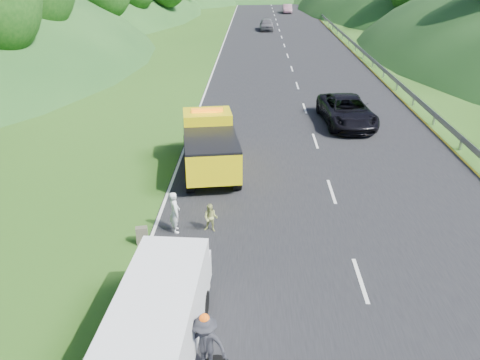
{
  "coord_description": "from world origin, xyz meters",
  "views": [
    {
      "loc": [
        -0.34,
        -13.71,
        8.98
      ],
      "look_at": [
        -0.83,
        2.33,
        1.3
      ],
      "focal_mm": 35.0,
      "sensor_mm": 36.0,
      "label": 1
    }
  ],
  "objects_px": {
    "passing_suv": "(345,124)",
    "tow_truck": "(209,144)",
    "white_van": "(160,316)",
    "suitcase": "(142,235)",
    "woman": "(176,231)",
    "child": "(211,231)"
  },
  "relations": [
    {
      "from": "suitcase",
      "to": "passing_suv",
      "type": "distance_m",
      "value": 16.03
    },
    {
      "from": "passing_suv",
      "to": "tow_truck",
      "type": "bearing_deg",
      "value": -141.51
    },
    {
      "from": "woman",
      "to": "suitcase",
      "type": "height_order",
      "value": "woman"
    },
    {
      "from": "tow_truck",
      "to": "suitcase",
      "type": "bearing_deg",
      "value": -114.89
    },
    {
      "from": "woman",
      "to": "suitcase",
      "type": "bearing_deg",
      "value": 113.38
    },
    {
      "from": "passing_suv",
      "to": "woman",
      "type": "bearing_deg",
      "value": -127.83
    },
    {
      "from": "white_van",
      "to": "passing_suv",
      "type": "xyz_separation_m",
      "value": [
        7.66,
        17.95,
        -1.14
      ]
    },
    {
      "from": "tow_truck",
      "to": "white_van",
      "type": "bearing_deg",
      "value": -99.96
    },
    {
      "from": "child",
      "to": "suitcase",
      "type": "bearing_deg",
      "value": -149.85
    },
    {
      "from": "tow_truck",
      "to": "passing_suv",
      "type": "bearing_deg",
      "value": 33.62
    },
    {
      "from": "woman",
      "to": "passing_suv",
      "type": "relative_size",
      "value": 0.27
    },
    {
      "from": "tow_truck",
      "to": "white_van",
      "type": "xyz_separation_m",
      "value": [
        -0.2,
        -11.12,
        -0.14
      ]
    },
    {
      "from": "child",
      "to": "tow_truck",
      "type": "bearing_deg",
      "value": 104.76
    },
    {
      "from": "white_van",
      "to": "tow_truck",
      "type": "bearing_deg",
      "value": 91.52
    },
    {
      "from": "woman",
      "to": "passing_suv",
      "type": "xyz_separation_m",
      "value": [
        8.21,
        12.27,
        0.0
      ]
    },
    {
      "from": "white_van",
      "to": "child",
      "type": "relative_size",
      "value": 5.39
    },
    {
      "from": "suitcase",
      "to": "passing_suv",
      "type": "height_order",
      "value": "passing_suv"
    },
    {
      "from": "passing_suv",
      "to": "white_van",
      "type": "bearing_deg",
      "value": -117.13
    },
    {
      "from": "woman",
      "to": "passing_suv",
      "type": "bearing_deg",
      "value": -49.0
    },
    {
      "from": "white_van",
      "to": "suitcase",
      "type": "height_order",
      "value": "white_van"
    },
    {
      "from": "tow_truck",
      "to": "passing_suv",
      "type": "relative_size",
      "value": 1.1
    },
    {
      "from": "woman",
      "to": "child",
      "type": "xyz_separation_m",
      "value": [
        1.27,
        0.05,
        0.0
      ]
    }
  ]
}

